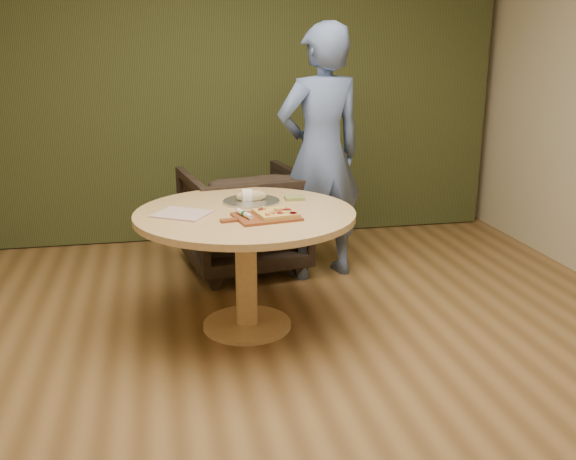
{
  "coord_description": "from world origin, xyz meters",
  "views": [
    {
      "loc": [
        -0.64,
        -2.79,
        1.72
      ],
      "look_at": [
        -0.01,
        0.25,
        0.81
      ],
      "focal_mm": 40.0,
      "sensor_mm": 36.0,
      "label": 1
    }
  ],
  "objects_px": {
    "flatbread_pizza": "(276,213)",
    "serving_tray": "(251,201)",
    "person_standing": "(321,154)",
    "armchair": "(243,214)",
    "pizza_paddle": "(265,217)",
    "bread_roll": "(250,196)",
    "cutlery_roll": "(245,214)",
    "pedestal_table": "(245,234)"
  },
  "relations": [
    {
      "from": "serving_tray",
      "to": "person_standing",
      "type": "relative_size",
      "value": 0.19
    },
    {
      "from": "pedestal_table",
      "to": "bread_roll",
      "type": "height_order",
      "value": "bread_roll"
    },
    {
      "from": "flatbread_pizza",
      "to": "pedestal_table",
      "type": "bearing_deg",
      "value": 130.64
    },
    {
      "from": "bread_roll",
      "to": "armchair",
      "type": "relative_size",
      "value": 0.22
    },
    {
      "from": "serving_tray",
      "to": "bread_roll",
      "type": "height_order",
      "value": "bread_roll"
    },
    {
      "from": "bread_roll",
      "to": "person_standing",
      "type": "height_order",
      "value": "person_standing"
    },
    {
      "from": "armchair",
      "to": "person_standing",
      "type": "xyz_separation_m",
      "value": [
        0.55,
        -0.25,
        0.49
      ]
    },
    {
      "from": "cutlery_roll",
      "to": "serving_tray",
      "type": "relative_size",
      "value": 0.55
    },
    {
      "from": "pizza_paddle",
      "to": "cutlery_roll",
      "type": "height_order",
      "value": "cutlery_roll"
    },
    {
      "from": "person_standing",
      "to": "armchair",
      "type": "bearing_deg",
      "value": -37.32
    },
    {
      "from": "person_standing",
      "to": "pizza_paddle",
      "type": "bearing_deg",
      "value": 46.96
    },
    {
      "from": "pizza_paddle",
      "to": "armchair",
      "type": "xyz_separation_m",
      "value": [
        0.04,
        1.26,
        -0.32
      ]
    },
    {
      "from": "serving_tray",
      "to": "bread_roll",
      "type": "bearing_deg",
      "value": 180.0
    },
    {
      "from": "pedestal_table",
      "to": "person_standing",
      "type": "height_order",
      "value": "person_standing"
    },
    {
      "from": "pizza_paddle",
      "to": "bread_roll",
      "type": "bearing_deg",
      "value": 84.39
    },
    {
      "from": "cutlery_roll",
      "to": "serving_tray",
      "type": "height_order",
      "value": "cutlery_roll"
    },
    {
      "from": "flatbread_pizza",
      "to": "bread_roll",
      "type": "bearing_deg",
      "value": 103.91
    },
    {
      "from": "armchair",
      "to": "person_standing",
      "type": "distance_m",
      "value": 0.77
    },
    {
      "from": "cutlery_roll",
      "to": "armchair",
      "type": "relative_size",
      "value": 0.22
    },
    {
      "from": "bread_roll",
      "to": "armchair",
      "type": "xyz_separation_m",
      "value": [
        0.07,
        0.88,
        -0.35
      ]
    },
    {
      "from": "cutlery_roll",
      "to": "bread_roll",
      "type": "relative_size",
      "value": 1.01
    },
    {
      "from": "flatbread_pizza",
      "to": "bread_roll",
      "type": "xyz_separation_m",
      "value": [
        -0.09,
        0.38,
        0.02
      ]
    },
    {
      "from": "flatbread_pizza",
      "to": "armchair",
      "type": "distance_m",
      "value": 1.3
    },
    {
      "from": "flatbread_pizza",
      "to": "cutlery_roll",
      "type": "bearing_deg",
      "value": 177.85
    },
    {
      "from": "flatbread_pizza",
      "to": "serving_tray",
      "type": "relative_size",
      "value": 0.71
    },
    {
      "from": "pizza_paddle",
      "to": "armchair",
      "type": "relative_size",
      "value": 0.53
    },
    {
      "from": "flatbread_pizza",
      "to": "person_standing",
      "type": "xyz_separation_m",
      "value": [
        0.52,
        1.01,
        0.15
      ]
    },
    {
      "from": "serving_tray",
      "to": "bread_roll",
      "type": "distance_m",
      "value": 0.04
    },
    {
      "from": "bread_roll",
      "to": "armchair",
      "type": "bearing_deg",
      "value": 85.55
    },
    {
      "from": "pedestal_table",
      "to": "bread_roll",
      "type": "distance_m",
      "value": 0.28
    },
    {
      "from": "pedestal_table",
      "to": "flatbread_pizza",
      "type": "xyz_separation_m",
      "value": [
        0.15,
        -0.18,
        0.17
      ]
    },
    {
      "from": "pizza_paddle",
      "to": "serving_tray",
      "type": "xyz_separation_m",
      "value": [
        -0.02,
        0.38,
        -0.0
      ]
    },
    {
      "from": "bread_roll",
      "to": "pizza_paddle",
      "type": "bearing_deg",
      "value": -85.74
    },
    {
      "from": "flatbread_pizza",
      "to": "person_standing",
      "type": "bearing_deg",
      "value": 62.77
    },
    {
      "from": "cutlery_roll",
      "to": "bread_roll",
      "type": "bearing_deg",
      "value": 58.56
    },
    {
      "from": "serving_tray",
      "to": "cutlery_roll",
      "type": "bearing_deg",
      "value": -104.25
    },
    {
      "from": "serving_tray",
      "to": "person_standing",
      "type": "xyz_separation_m",
      "value": [
        0.61,
        0.63,
        0.17
      ]
    },
    {
      "from": "pizza_paddle",
      "to": "flatbread_pizza",
      "type": "xyz_separation_m",
      "value": [
        0.07,
        -0.0,
        0.02
      ]
    },
    {
      "from": "serving_tray",
      "to": "person_standing",
      "type": "bearing_deg",
      "value": 46.08
    },
    {
      "from": "armchair",
      "to": "pizza_paddle",
      "type": "bearing_deg",
      "value": 78.88
    },
    {
      "from": "flatbread_pizza",
      "to": "armchair",
      "type": "xyz_separation_m",
      "value": [
        -0.03,
        1.26,
        -0.34
      ]
    },
    {
      "from": "flatbread_pizza",
      "to": "person_standing",
      "type": "distance_m",
      "value": 1.15
    }
  ]
}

